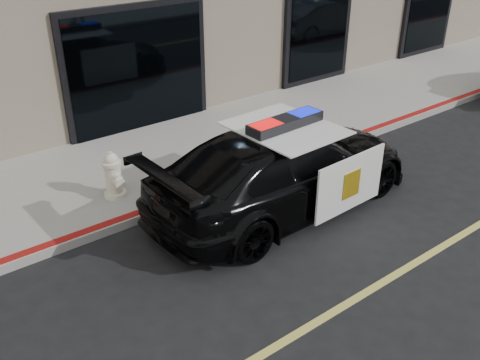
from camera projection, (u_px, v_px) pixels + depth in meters
ground at (423, 258)px, 8.08m from camera, size 120.00×120.00×0.00m
sidewalk_n at (221, 141)px, 11.72m from camera, size 60.00×3.50×0.15m
police_car at (284, 168)px, 9.10m from camera, size 2.55×5.23×1.66m
fire_hydrant at (113, 176)px, 9.26m from camera, size 0.39×0.54×0.85m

